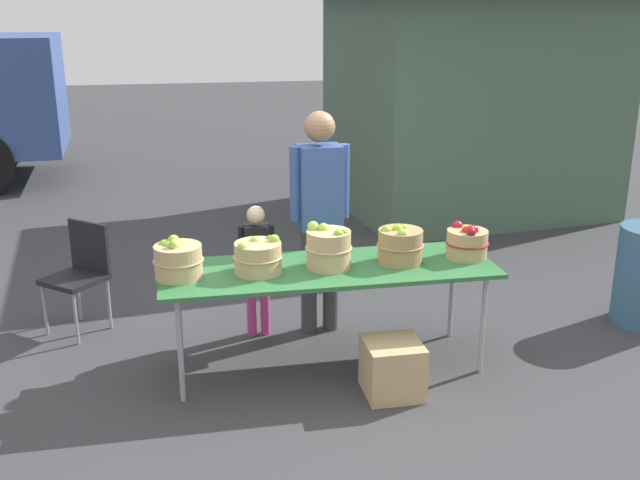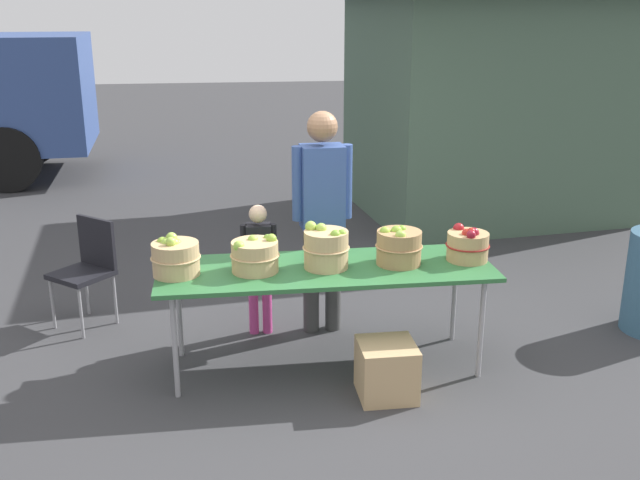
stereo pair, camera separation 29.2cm
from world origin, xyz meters
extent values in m
plane|color=#38383A|center=(0.00, 0.00, 0.00)|extent=(40.00, 40.00, 0.00)
cube|color=#2D6B38|center=(0.00, 0.00, 0.73)|extent=(2.30, 0.76, 0.03)
cylinder|color=#99999E|center=(-1.03, -0.30, 0.36)|extent=(0.04, 0.04, 0.72)
cylinder|color=#99999E|center=(1.03, -0.30, 0.36)|extent=(0.04, 0.04, 0.72)
cylinder|color=#99999E|center=(-1.03, 0.30, 0.36)|extent=(0.04, 0.04, 0.72)
cylinder|color=#99999E|center=(1.03, 0.30, 0.36)|extent=(0.04, 0.04, 0.72)
cylinder|color=tan|center=(-1.01, -0.01, 0.86)|extent=(0.31, 0.31, 0.22)
torus|color=tan|center=(-1.01, -0.01, 0.87)|extent=(0.33, 0.33, 0.01)
sphere|color=#9EC647|center=(-1.03, -0.05, 0.99)|extent=(0.07, 0.07, 0.07)
sphere|color=#8CB738|center=(-1.00, 0.01, 0.96)|extent=(0.07, 0.07, 0.07)
sphere|color=#9EC647|center=(-1.01, -0.02, 0.97)|extent=(0.07, 0.07, 0.07)
sphere|color=#9EC647|center=(-1.06, 0.01, 0.96)|extent=(0.08, 0.08, 0.08)
sphere|color=#8CB738|center=(-1.09, 0.05, 0.96)|extent=(0.08, 0.08, 0.08)
sphere|color=#9EC647|center=(-1.03, 0.05, 0.99)|extent=(0.08, 0.08, 0.08)
cylinder|color=tan|center=(-0.48, -0.01, 0.85)|extent=(0.32, 0.32, 0.21)
torus|color=tan|center=(-0.48, -0.01, 0.86)|extent=(0.34, 0.34, 0.01)
sphere|color=#9EC647|center=(-0.49, 0.04, 0.95)|extent=(0.07, 0.07, 0.07)
sphere|color=#7AA833|center=(-0.39, 0.07, 0.95)|extent=(0.06, 0.06, 0.06)
sphere|color=#9EC647|center=(-0.59, -0.08, 0.96)|extent=(0.08, 0.08, 0.08)
sphere|color=#8CB738|center=(-0.37, 0.01, 0.97)|extent=(0.07, 0.07, 0.07)
cylinder|color=tan|center=(0.00, -0.01, 0.88)|extent=(0.30, 0.30, 0.26)
torus|color=tan|center=(0.00, -0.01, 0.89)|extent=(0.32, 0.32, 0.01)
sphere|color=#7AA833|center=(0.10, -0.06, 1.00)|extent=(0.06, 0.06, 0.06)
sphere|color=#7AA833|center=(0.05, -0.09, 1.01)|extent=(0.07, 0.07, 0.07)
sphere|color=#9EC647|center=(-0.03, 0.04, 1.02)|extent=(0.08, 0.08, 0.08)
sphere|color=#9EC647|center=(-0.10, 0.06, 1.03)|extent=(0.08, 0.08, 0.08)
cylinder|color=#A87F51|center=(0.51, 0.00, 0.87)|extent=(0.31, 0.31, 0.24)
torus|color=#A87F51|center=(0.51, 0.00, 0.88)|extent=(0.33, 0.33, 0.01)
sphere|color=#8CB738|center=(0.49, 0.02, 0.98)|extent=(0.08, 0.08, 0.08)
sphere|color=#9EC647|center=(0.49, -0.10, 0.99)|extent=(0.07, 0.07, 0.07)
sphere|color=#8CB738|center=(0.41, 0.01, 0.98)|extent=(0.08, 0.08, 0.08)
sphere|color=#7AA833|center=(0.54, 0.05, 0.98)|extent=(0.07, 0.07, 0.07)
cylinder|color=tan|center=(1.01, 0.01, 0.85)|extent=(0.29, 0.29, 0.20)
torus|color=maroon|center=(1.01, 0.01, 0.86)|extent=(0.31, 0.31, 0.01)
sphere|color=#B22319|center=(0.99, -0.02, 0.95)|extent=(0.07, 0.07, 0.07)
sphere|color=maroon|center=(1.03, -0.02, 0.96)|extent=(0.08, 0.08, 0.08)
sphere|color=maroon|center=(0.97, 0.12, 0.95)|extent=(0.08, 0.08, 0.08)
sphere|color=#B22319|center=(1.01, -0.03, 0.96)|extent=(0.07, 0.07, 0.07)
sphere|color=maroon|center=(0.99, -0.09, 0.97)|extent=(0.07, 0.07, 0.07)
cylinder|color=#3F3F3F|center=(0.15, 0.62, 0.42)|extent=(0.12, 0.12, 0.85)
cylinder|color=#3F3F3F|center=(-0.03, 0.61, 0.42)|extent=(0.12, 0.12, 0.85)
cube|color=#334C8C|center=(0.06, 0.61, 1.16)|extent=(0.33, 0.25, 0.63)
sphere|color=#936B4C|center=(0.06, 0.61, 1.62)|extent=(0.23, 0.23, 0.23)
cylinder|color=#334C8C|center=(0.24, 0.62, 1.20)|extent=(0.09, 0.09, 0.56)
cylinder|color=#334C8C|center=(-0.13, 0.60, 1.20)|extent=(0.09, 0.09, 0.56)
cylinder|color=#CC3F8C|center=(-0.37, 0.62, 0.25)|extent=(0.07, 0.07, 0.51)
cylinder|color=#CC3F8C|center=(-0.48, 0.62, 0.25)|extent=(0.07, 0.07, 0.51)
cube|color=black|center=(-0.43, 0.62, 0.70)|extent=(0.20, 0.14, 0.38)
sphere|color=beige|center=(-0.43, 0.62, 0.97)|extent=(0.14, 0.14, 0.14)
cylinder|color=black|center=(-0.32, 0.62, 0.72)|extent=(0.05, 0.05, 0.34)
cylinder|color=black|center=(-0.54, 0.62, 0.72)|extent=(0.05, 0.05, 0.34)
cube|color=#334C8C|center=(-3.47, 6.66, 1.25)|extent=(1.93, 2.21, 1.60)
cube|color=black|center=(-2.62, 6.71, 1.57)|extent=(0.15, 1.76, 0.80)
cylinder|color=black|center=(-3.69, 7.59, 0.45)|extent=(0.92, 0.34, 0.90)
cylinder|color=black|center=(-3.57, 5.70, 0.45)|extent=(0.92, 0.34, 0.90)
cube|color=#47604C|center=(2.58, 3.93, 1.30)|extent=(3.25, 2.72, 2.60)
cube|color=white|center=(2.44, 2.73, 1.50)|extent=(1.40, 0.20, 0.90)
cube|color=black|center=(-1.81, 0.94, 0.44)|extent=(0.56, 0.56, 0.04)
cube|color=black|center=(-1.70, 1.07, 0.66)|extent=(0.32, 0.29, 0.40)
cylinder|color=gray|center=(-2.05, 0.92, 0.21)|extent=(0.02, 0.02, 0.42)
cylinder|color=gray|center=(-1.80, 0.70, 0.21)|extent=(0.02, 0.02, 0.42)
cylinder|color=gray|center=(-1.83, 1.18, 0.21)|extent=(0.02, 0.02, 0.42)
cylinder|color=gray|center=(-1.57, 0.96, 0.21)|extent=(0.02, 0.02, 0.42)
cube|color=tan|center=(0.34, -0.47, 0.18)|extent=(0.37, 0.37, 0.37)
camera|label=1|loc=(-0.97, -4.67, 2.48)|focal=41.48mm
camera|label=2|loc=(-0.69, -4.72, 2.48)|focal=41.48mm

